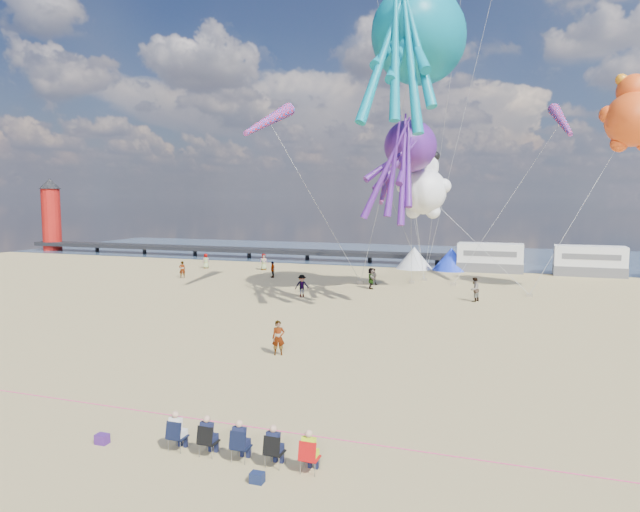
# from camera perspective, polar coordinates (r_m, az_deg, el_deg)

# --- Properties ---
(ground) EXTENTS (120.00, 120.00, 0.00)m
(ground) POSITION_cam_1_polar(r_m,az_deg,el_deg) (24.95, -2.03, -12.51)
(ground) COLOR tan
(ground) RESTS_ON ground
(water) EXTENTS (120.00, 120.00, 0.00)m
(water) POSITION_cam_1_polar(r_m,az_deg,el_deg) (77.93, 12.70, 0.04)
(water) COLOR #334862
(water) RESTS_ON ground
(pier) EXTENTS (60.00, 3.00, 0.50)m
(pier) POSITION_cam_1_polar(r_m,az_deg,el_deg) (75.81, -9.82, 0.68)
(pier) COLOR black
(pier) RESTS_ON ground
(lighthouse) EXTENTS (2.60, 2.60, 9.00)m
(lighthouse) POSITION_cam_1_polar(r_m,az_deg,el_deg) (92.42, -25.27, 3.31)
(lighthouse) COLOR #A5140F
(lighthouse) RESTS_ON ground
(motorhome_0) EXTENTS (6.60, 2.50, 3.00)m
(motorhome_0) POSITION_cam_1_polar(r_m,az_deg,el_deg) (62.44, 16.65, -0.15)
(motorhome_0) COLOR silver
(motorhome_0) RESTS_ON ground
(motorhome_1) EXTENTS (6.60, 2.50, 3.00)m
(motorhome_1) POSITION_cam_1_polar(r_m,az_deg,el_deg) (62.78, 25.34, -0.45)
(motorhome_1) COLOR silver
(motorhome_1) RESTS_ON ground
(tent_white) EXTENTS (4.00, 4.00, 2.40)m
(tent_white) POSITION_cam_1_polar(r_m,az_deg,el_deg) (63.30, 9.39, -0.17)
(tent_white) COLOR white
(tent_white) RESTS_ON ground
(tent_blue) EXTENTS (4.00, 4.00, 2.40)m
(tent_blue) POSITION_cam_1_polar(r_m,az_deg,el_deg) (62.76, 12.99, -0.30)
(tent_blue) COLOR #1933CC
(tent_blue) RESTS_ON ground
(spectator_row) EXTENTS (6.10, 0.90, 1.30)m
(spectator_row) POSITION_cam_1_polar(r_m,az_deg,el_deg) (18.09, -7.88, -17.74)
(spectator_row) COLOR black
(spectator_row) RESTS_ON ground
(cooler_purple) EXTENTS (0.40, 0.30, 0.32)m
(cooler_purple) POSITION_cam_1_polar(r_m,az_deg,el_deg) (20.44, -20.95, -16.72)
(cooler_purple) COLOR #421C6B
(cooler_purple) RESTS_ON ground
(cooler_navy) EXTENTS (0.38, 0.28, 0.30)m
(cooler_navy) POSITION_cam_1_polar(r_m,az_deg,el_deg) (17.04, -6.30, -21.17)
(cooler_navy) COLOR #141E40
(cooler_navy) RESTS_ON ground
(rope_line) EXTENTS (34.00, 0.03, 0.03)m
(rope_line) POSITION_cam_1_polar(r_m,az_deg,el_deg) (20.65, -7.25, -16.54)
(rope_line) COLOR #F2338C
(rope_line) RESTS_ON ground
(standing_person) EXTENTS (0.75, 0.64, 1.74)m
(standing_person) POSITION_cam_1_polar(r_m,az_deg,el_deg) (28.84, -4.18, -8.16)
(standing_person) COLOR tan
(standing_person) RESTS_ON ground
(beachgoer_0) EXTENTS (0.77, 0.73, 1.78)m
(beachgoer_0) POSITION_cam_1_polar(r_m,az_deg,el_deg) (61.65, -5.65, -0.58)
(beachgoer_0) COLOR #7F6659
(beachgoer_0) RESTS_ON ground
(beachgoer_1) EXTENTS (0.91, 1.06, 1.84)m
(beachgoer_1) POSITION_cam_1_polar(r_m,az_deg,el_deg) (44.56, 15.17, -3.25)
(beachgoer_1) COLOR #7F6659
(beachgoer_1) RESTS_ON ground
(beachgoer_2) EXTENTS (1.07, 0.99, 1.76)m
(beachgoer_2) POSITION_cam_1_polar(r_m,az_deg,el_deg) (45.04, -1.82, -2.99)
(beachgoer_2) COLOR #7F6659
(beachgoer_2) RESTS_ON ground
(beachgoer_3) EXTENTS (1.10, 1.16, 1.58)m
(beachgoer_3) POSITION_cam_1_polar(r_m,az_deg,el_deg) (55.81, -4.77, -1.36)
(beachgoer_3) COLOR #7F6659
(beachgoer_3) RESTS_ON ground
(beachgoer_4) EXTENTS (0.78, 1.16, 1.83)m
(beachgoer_4) POSITION_cam_1_polar(r_m,az_deg,el_deg) (49.07, 5.14, -2.23)
(beachgoer_4) COLOR #7F6659
(beachgoer_4) RESTS_ON ground
(beachgoer_5) EXTENTS (1.55, 1.23, 1.65)m
(beachgoer_5) POSITION_cam_1_polar(r_m,az_deg,el_deg) (56.96, -13.61, -1.32)
(beachgoer_5) COLOR #7F6659
(beachgoer_5) RESTS_ON ground
(beachgoer_6) EXTENTS (0.71, 0.66, 1.64)m
(beachgoer_6) POSITION_cam_1_polar(r_m,az_deg,el_deg) (64.02, -11.34, -0.48)
(beachgoer_6) COLOR #7F6659
(beachgoer_6) RESTS_ON ground
(beachgoer_7) EXTENTS (0.78, 0.57, 1.48)m
(beachgoer_7) POSITION_cam_1_polar(r_m,az_deg,el_deg) (51.29, 5.35, -2.07)
(beachgoer_7) COLOR #7F6659
(beachgoer_7) RESTS_ON ground
(sandbag_a) EXTENTS (0.50, 0.35, 0.22)m
(sandbag_a) POSITION_cam_1_polar(r_m,az_deg,el_deg) (52.12, 4.08, -2.63)
(sandbag_a) COLOR gray
(sandbag_a) RESTS_ON ground
(sandbag_b) EXTENTS (0.50, 0.35, 0.22)m
(sandbag_b) POSITION_cam_1_polar(r_m,az_deg,el_deg) (52.62, 9.14, -2.61)
(sandbag_b) COLOR gray
(sandbag_b) RESTS_ON ground
(sandbag_c) EXTENTS (0.50, 0.35, 0.22)m
(sandbag_c) POSITION_cam_1_polar(r_m,az_deg,el_deg) (48.17, 20.21, -3.70)
(sandbag_c) COLOR gray
(sandbag_c) RESTS_ON ground
(sandbag_d) EXTENTS (0.50, 0.35, 0.22)m
(sandbag_d) POSITION_cam_1_polar(r_m,az_deg,el_deg) (52.19, 13.19, -2.76)
(sandbag_d) COLOR gray
(sandbag_d) RESTS_ON ground
(sandbag_e) EXTENTS (0.50, 0.35, 0.22)m
(sandbag_e) POSITION_cam_1_polar(r_m,az_deg,el_deg) (54.53, 10.38, -2.33)
(sandbag_e) COLOR gray
(sandbag_e) RESTS_ON ground
(kite_octopus_teal) EXTENTS (7.31, 12.25, 13.09)m
(kite_octopus_teal) POSITION_cam_1_polar(r_m,az_deg,el_deg) (42.80, 9.88, 20.80)
(kite_octopus_teal) COLOR #067B92
(kite_octopus_purple) EXTENTS (6.96, 9.80, 10.30)m
(kite_octopus_purple) POSITION_cam_1_polar(r_m,az_deg,el_deg) (45.48, 9.05, 10.80)
(kite_octopus_purple) COLOR #4E1A7B
(kite_panda) EXTENTS (5.29, 5.08, 6.48)m
(kite_panda) POSITION_cam_1_polar(r_m,az_deg,el_deg) (47.43, 10.29, 6.40)
(kite_panda) COLOR white
(kite_teddy_orange) EXTENTS (5.38, 5.12, 6.97)m
(kite_teddy_orange) POSITION_cam_1_polar(r_m,az_deg,el_deg) (49.46, 28.86, 11.88)
(kite_teddy_orange) COLOR #F44F16
(windsock_left) EXTENTS (1.43, 8.05, 8.01)m
(windsock_left) POSITION_cam_1_polar(r_m,az_deg,el_deg) (45.77, -5.16, 13.34)
(windsock_left) COLOR red
(windsock_mid) EXTENTS (2.07, 6.69, 6.61)m
(windsock_mid) POSITION_cam_1_polar(r_m,az_deg,el_deg) (51.38, 23.02, 12.32)
(windsock_mid) COLOR red
(windsock_right) EXTENTS (1.37, 5.78, 5.73)m
(windsock_right) POSITION_cam_1_polar(r_m,az_deg,el_deg) (47.25, 6.58, 6.94)
(windsock_right) COLOR red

